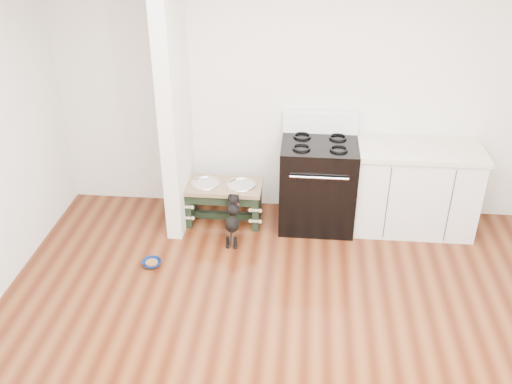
% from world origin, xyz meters
% --- Properties ---
extents(ground, '(5.00, 5.00, 0.00)m').
position_xyz_m(ground, '(0.00, 0.00, 0.00)').
color(ground, '#3F180B').
rests_on(ground, ground).
extents(room_shell, '(5.00, 5.00, 5.00)m').
position_xyz_m(room_shell, '(0.00, 0.00, 1.62)').
color(room_shell, silver).
rests_on(room_shell, ground).
extents(partition_wall, '(0.15, 0.80, 2.70)m').
position_xyz_m(partition_wall, '(-1.18, 2.10, 1.35)').
color(partition_wall, silver).
rests_on(partition_wall, ground).
extents(oven_range, '(0.76, 0.69, 1.14)m').
position_xyz_m(oven_range, '(0.25, 2.16, 0.48)').
color(oven_range, black).
rests_on(oven_range, ground).
extents(cabinet_run, '(1.24, 0.64, 0.91)m').
position_xyz_m(cabinet_run, '(1.23, 2.18, 0.45)').
color(cabinet_run, silver).
rests_on(cabinet_run, ground).
extents(dog_feeder, '(0.80, 0.43, 0.46)m').
position_xyz_m(dog_feeder, '(-0.72, 2.09, 0.31)').
color(dog_feeder, black).
rests_on(dog_feeder, ground).
extents(puppy, '(0.14, 0.41, 0.49)m').
position_xyz_m(puppy, '(-0.58, 1.72, 0.27)').
color(puppy, black).
rests_on(puppy, ground).
extents(floor_bowl, '(0.21, 0.21, 0.06)m').
position_xyz_m(floor_bowl, '(-1.29, 1.23, 0.03)').
color(floor_bowl, navy).
rests_on(floor_bowl, ground).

